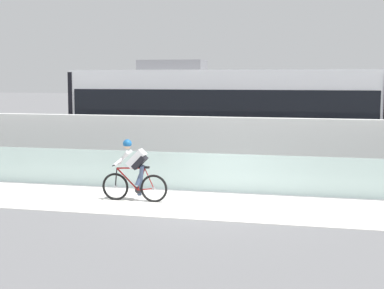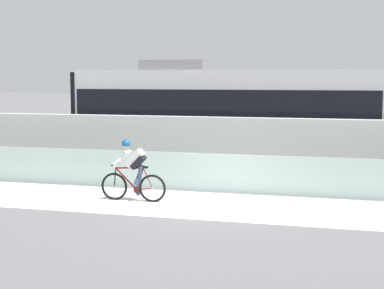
% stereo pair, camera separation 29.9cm
% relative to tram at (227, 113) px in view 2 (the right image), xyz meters
% --- Properties ---
extents(ground_plane, '(200.00, 200.00, 0.00)m').
position_rel_tram_xyz_m(ground_plane, '(0.94, -6.85, -1.89)').
color(ground_plane, slate).
extents(bike_path_deck, '(32.00, 3.20, 0.01)m').
position_rel_tram_xyz_m(bike_path_deck, '(0.94, -6.85, -1.89)').
color(bike_path_deck, silver).
rests_on(bike_path_deck, ground).
extents(glass_parapet, '(32.00, 0.05, 1.07)m').
position_rel_tram_xyz_m(glass_parapet, '(0.94, -5.00, -1.36)').
color(glass_parapet, '#ADC6C1').
rests_on(glass_parapet, ground).
extents(concrete_barrier_wall, '(32.00, 0.36, 1.97)m').
position_rel_tram_xyz_m(concrete_barrier_wall, '(0.94, -3.20, -0.91)').
color(concrete_barrier_wall, silver).
rests_on(concrete_barrier_wall, ground).
extents(tram_rail_near, '(32.00, 0.08, 0.01)m').
position_rel_tram_xyz_m(tram_rail_near, '(0.94, -0.72, -1.89)').
color(tram_rail_near, '#595654').
rests_on(tram_rail_near, ground).
extents(tram_rail_far, '(32.00, 0.08, 0.01)m').
position_rel_tram_xyz_m(tram_rail_far, '(0.94, 0.72, -1.89)').
color(tram_rail_far, '#595654').
rests_on(tram_rail_far, ground).
extents(tram, '(11.06, 2.54, 3.81)m').
position_rel_tram_xyz_m(tram, '(0.00, 0.00, 0.00)').
color(tram, silver).
rests_on(tram, ground).
extents(cyclist_on_bike, '(1.77, 0.58, 1.61)m').
position_rel_tram_xyz_m(cyclist_on_bike, '(-0.98, -6.85, -1.11)').
color(cyclist_on_bike, black).
rests_on(cyclist_on_bike, ground).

